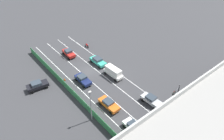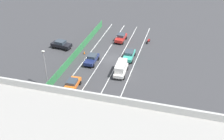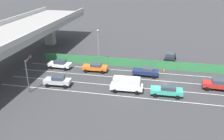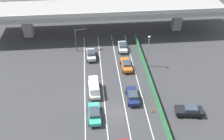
# 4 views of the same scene
# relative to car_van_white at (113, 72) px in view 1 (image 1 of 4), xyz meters

# --- Properties ---
(ground_plane) EXTENTS (300.00, 300.00, 0.00)m
(ground_plane) POSITION_rel_car_van_white_xyz_m (3.24, -5.00, -1.27)
(ground_plane) COLOR #38383A
(lane_line_left_edge) EXTENTS (0.14, 43.13, 0.01)m
(lane_line_left_edge) POSITION_rel_car_van_white_xyz_m (-1.66, -1.43, -1.27)
(lane_line_left_edge) COLOR silver
(lane_line_left_edge) RESTS_ON ground
(lane_line_mid_left) EXTENTS (0.14, 43.13, 0.01)m
(lane_line_mid_left) POSITION_rel_car_van_white_xyz_m (1.61, -1.43, -1.27)
(lane_line_mid_left) COLOR silver
(lane_line_mid_left) RESTS_ON ground
(lane_line_mid_right) EXTENTS (0.14, 43.13, 0.01)m
(lane_line_mid_right) POSITION_rel_car_van_white_xyz_m (4.87, -1.43, -1.27)
(lane_line_mid_right) COLOR silver
(lane_line_mid_right) RESTS_ON ground
(lane_line_right_edge) EXTENTS (0.14, 43.13, 0.01)m
(lane_line_right_edge) POSITION_rel_car_van_white_xyz_m (8.13, -1.43, -1.27)
(lane_line_right_edge) COLOR silver
(lane_line_right_edge) RESTS_ON ground
(elevated_overpass) EXTENTS (56.27, 11.21, 7.58)m
(elevated_overpass) POSITION_rel_car_van_white_xyz_m (3.24, 22.14, 4.74)
(elevated_overpass) COLOR gray
(elevated_overpass) RESTS_ON ground
(green_fence) EXTENTS (0.10, 39.23, 1.61)m
(green_fence) POSITION_rel_car_van_white_xyz_m (10.20, -1.43, -0.46)
(green_fence) COLOR #338447
(green_fence) RESTS_ON ground
(car_van_white) EXTENTS (2.16, 4.96, 2.25)m
(car_van_white) POSITION_rel_car_van_white_xyz_m (0.00, 0.00, 0.00)
(car_van_white) COLOR silver
(car_van_white) RESTS_ON ground
(car_taxi_orange) EXTENTS (2.08, 4.55, 1.53)m
(car_taxi_orange) POSITION_rel_car_van_white_xyz_m (6.60, 6.71, -0.41)
(car_taxi_orange) COLOR orange
(car_taxi_orange) RESTS_ON ground
(car_sedan_white) EXTENTS (2.13, 4.36, 1.56)m
(car_sedan_white) POSITION_rel_car_van_white_xyz_m (6.74, 13.57, -0.39)
(car_sedan_white) COLOR white
(car_sedan_white) RESTS_ON ground
(car_sedan_silver) EXTENTS (2.12, 4.30, 1.66)m
(car_sedan_silver) POSITION_rel_car_van_white_xyz_m (-0.25, 10.99, -0.36)
(car_sedan_silver) COLOR #B7BABC
(car_sedan_silver) RESTS_ON ground
(car_taxi_teal) EXTENTS (2.05, 4.68, 1.64)m
(car_taxi_teal) POSITION_rel_car_van_white_xyz_m (-0.17, -5.98, -0.36)
(car_taxi_teal) COLOR teal
(car_taxi_teal) RESTS_ON ground
(car_sedan_red) EXTENTS (2.10, 4.35, 1.72)m
(car_sedan_red) POSITION_rel_car_van_white_xyz_m (3.39, -13.56, -0.35)
(car_sedan_red) COLOR red
(car_sedan_red) RESTS_ON ground
(car_sedan_navy) EXTENTS (2.00, 4.39, 1.59)m
(car_sedan_navy) POSITION_rel_car_van_white_xyz_m (6.37, -2.43, -0.39)
(car_sedan_navy) COLOR navy
(car_sedan_navy) RESTS_ON ground
(motorcycle) EXTENTS (0.65, 1.93, 0.93)m
(motorcycle) POSITION_rel_car_van_white_xyz_m (-2.70, -14.41, -0.81)
(motorcycle) COLOR black
(motorcycle) RESTS_ON ground
(parked_sedan_dark) EXTENTS (4.53, 2.55, 1.73)m
(parked_sedan_dark) POSITION_rel_car_van_white_xyz_m (14.72, -6.66, -0.33)
(parked_sedan_dark) COLOR black
(parked_sedan_dark) RESTS_ON ground
(traffic_light) EXTENTS (2.80, 0.90, 5.17)m
(traffic_light) POSITION_rel_car_van_white_xyz_m (-2.40, 14.50, 2.38)
(traffic_light) COLOR #47474C
(traffic_light) RESTS_ON ground
(street_lamp) EXTENTS (0.60, 0.36, 6.74)m
(street_lamp) POSITION_rel_car_van_white_xyz_m (10.79, 7.16, 2.85)
(street_lamp) COLOR gray
(street_lamp) RESTS_ON ground
(traffic_cone) EXTENTS (0.47, 0.47, 0.64)m
(traffic_cone) POSITION_rel_car_van_white_xyz_m (9.13, -5.57, -0.97)
(traffic_cone) COLOR orange
(traffic_cone) RESTS_ON ground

